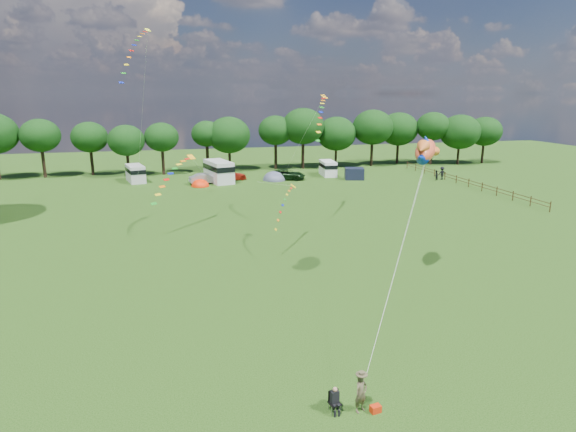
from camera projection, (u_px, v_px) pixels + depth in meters
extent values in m
plane|color=black|center=(321.00, 315.00, 28.23)|extent=(180.00, 180.00, 0.00)
cylinder|color=black|center=(44.00, 164.00, 73.83)|extent=(0.49, 0.49, 4.25)
ellipsoid|color=black|center=(40.00, 135.00, 72.76)|extent=(5.86, 5.86, 4.98)
cylinder|color=black|center=(92.00, 163.00, 76.05)|extent=(0.47, 0.47, 3.90)
ellipsoid|color=black|center=(89.00, 137.00, 75.06)|extent=(5.58, 5.58, 4.74)
cylinder|color=black|center=(128.00, 165.00, 74.55)|extent=(0.44, 0.44, 3.56)
ellipsoid|color=black|center=(126.00, 140.00, 73.59)|extent=(5.56, 5.56, 4.73)
cylinder|color=black|center=(163.00, 162.00, 76.63)|extent=(0.47, 0.47, 3.95)
ellipsoid|color=black|center=(162.00, 137.00, 75.65)|extent=(5.33, 5.33, 4.53)
cylinder|color=black|center=(208.00, 158.00, 79.94)|extent=(0.50, 0.50, 4.33)
ellipsoid|color=black|center=(207.00, 134.00, 78.95)|extent=(4.95, 4.95, 4.21)
cylinder|color=black|center=(230.00, 161.00, 80.48)|extent=(0.43, 0.43, 3.31)
ellipsoid|color=black|center=(229.00, 135.00, 79.42)|extent=(7.03, 7.03, 5.98)
cylinder|color=black|center=(276.00, 156.00, 82.42)|extent=(0.50, 0.50, 4.36)
ellipsoid|color=black|center=(276.00, 130.00, 81.34)|extent=(5.84, 5.84, 4.97)
cylinder|color=black|center=(303.00, 155.00, 82.64)|extent=(0.51, 0.51, 4.55)
ellipsoid|color=black|center=(303.00, 126.00, 81.42)|extent=(7.15, 7.15, 6.08)
cylinder|color=black|center=(336.00, 158.00, 84.92)|extent=(0.42, 0.42, 3.21)
ellipsoid|color=black|center=(336.00, 134.00, 83.89)|extent=(6.90, 6.90, 5.86)
cylinder|color=black|center=(372.00, 154.00, 85.69)|extent=(0.48, 0.48, 4.17)
ellipsoid|color=black|center=(373.00, 127.00, 84.51)|extent=(7.16, 7.16, 6.09)
cylinder|color=black|center=(397.00, 154.00, 88.96)|extent=(0.45, 0.45, 3.66)
ellipsoid|color=black|center=(399.00, 129.00, 87.85)|extent=(7.05, 7.05, 5.99)
cylinder|color=black|center=(431.00, 152.00, 87.73)|extent=(0.52, 0.52, 4.65)
ellipsoid|color=black|center=(433.00, 126.00, 86.61)|extent=(5.96, 5.96, 5.06)
cylinder|color=black|center=(458.00, 156.00, 87.77)|extent=(0.42, 0.42, 3.19)
ellipsoid|color=black|center=(460.00, 132.00, 86.71)|extent=(7.23, 7.23, 6.14)
cylinder|color=black|center=(483.00, 154.00, 89.36)|extent=(0.44, 0.44, 3.52)
ellipsoid|color=black|center=(485.00, 131.00, 88.35)|extent=(6.22, 6.22, 5.28)
cylinder|color=#472D19|center=(550.00, 207.00, 52.46)|extent=(0.12, 0.12, 1.20)
cylinder|color=#472D19|center=(531.00, 201.00, 55.28)|extent=(0.12, 0.12, 1.20)
cylinder|color=#472D19|center=(541.00, 201.00, 53.78)|extent=(0.08, 3.00, 0.08)
cylinder|color=#472D19|center=(540.00, 204.00, 53.88)|extent=(0.08, 3.00, 0.08)
cylinder|color=#472D19|center=(513.00, 196.00, 58.10)|extent=(0.12, 0.12, 1.20)
cylinder|color=#472D19|center=(522.00, 195.00, 56.60)|extent=(0.08, 3.00, 0.08)
cylinder|color=#472D19|center=(521.00, 199.00, 56.70)|extent=(0.08, 3.00, 0.08)
cylinder|color=#472D19|center=(497.00, 191.00, 60.92)|extent=(0.12, 0.12, 1.20)
cylinder|color=#472D19|center=(505.00, 191.00, 59.43)|extent=(0.08, 3.00, 0.08)
cylinder|color=#472D19|center=(505.00, 194.00, 59.52)|extent=(0.08, 3.00, 0.08)
cylinder|color=#472D19|center=(482.00, 187.00, 63.74)|extent=(0.12, 0.12, 1.20)
cylinder|color=#472D19|center=(490.00, 186.00, 62.25)|extent=(0.08, 3.00, 0.08)
cylinder|color=#472D19|center=(489.00, 189.00, 62.35)|extent=(0.08, 3.00, 0.08)
cylinder|color=#472D19|center=(469.00, 183.00, 66.57)|extent=(0.12, 0.12, 1.20)
cylinder|color=#472D19|center=(476.00, 182.00, 65.07)|extent=(0.08, 3.00, 0.08)
cylinder|color=#472D19|center=(475.00, 185.00, 65.17)|extent=(0.08, 3.00, 0.08)
cylinder|color=#472D19|center=(456.00, 179.00, 69.39)|extent=(0.12, 0.12, 1.20)
cylinder|color=#472D19|center=(463.00, 179.00, 67.89)|extent=(0.08, 3.00, 0.08)
cylinder|color=#472D19|center=(462.00, 181.00, 67.99)|extent=(0.08, 3.00, 0.08)
cylinder|color=#472D19|center=(445.00, 176.00, 72.21)|extent=(0.12, 0.12, 1.20)
cylinder|color=#472D19|center=(451.00, 175.00, 70.71)|extent=(0.08, 3.00, 0.08)
cylinder|color=#472D19|center=(451.00, 178.00, 70.81)|extent=(0.08, 3.00, 0.08)
cylinder|color=#472D19|center=(434.00, 173.00, 75.03)|extent=(0.12, 0.12, 1.20)
cylinder|color=#472D19|center=(440.00, 172.00, 73.53)|extent=(0.08, 3.00, 0.08)
cylinder|color=#472D19|center=(440.00, 175.00, 73.63)|extent=(0.08, 3.00, 0.08)
cylinder|color=#472D19|center=(425.00, 170.00, 77.85)|extent=(0.12, 0.12, 1.20)
cylinder|color=#472D19|center=(430.00, 169.00, 76.36)|extent=(0.08, 3.00, 0.08)
cylinder|color=#472D19|center=(429.00, 172.00, 76.46)|extent=(0.08, 3.00, 0.08)
cylinder|color=#472D19|center=(416.00, 167.00, 80.68)|extent=(0.12, 0.12, 1.20)
cylinder|color=#472D19|center=(420.00, 166.00, 79.18)|extent=(0.08, 3.00, 0.08)
cylinder|color=#472D19|center=(420.00, 169.00, 79.28)|extent=(0.08, 3.00, 0.08)
cylinder|color=#472D19|center=(407.00, 165.00, 83.50)|extent=(0.12, 0.12, 1.20)
cylinder|color=#472D19|center=(411.00, 164.00, 82.00)|extent=(0.08, 3.00, 0.08)
cylinder|color=#472D19|center=(411.00, 166.00, 82.10)|extent=(0.08, 3.00, 0.08)
imported|color=gray|center=(205.00, 179.00, 68.99)|extent=(4.44, 2.23, 1.50)
imported|color=#AB2111|center=(230.00, 176.00, 71.49)|extent=(5.51, 4.03, 1.52)
imported|color=black|center=(287.00, 175.00, 72.44)|extent=(6.11, 4.47, 1.52)
cube|color=#BEBDC0|center=(135.00, 173.00, 70.51)|extent=(3.15, 5.25, 2.45)
cube|color=black|center=(135.00, 170.00, 70.38)|extent=(3.21, 5.35, 0.58)
cylinder|color=black|center=(138.00, 181.00, 69.39)|extent=(0.73, 0.40, 0.69)
cylinder|color=black|center=(134.00, 178.00, 72.05)|extent=(0.73, 0.40, 0.69)
cube|color=silver|center=(219.00, 171.00, 70.28)|extent=(4.03, 6.65, 3.10)
cube|color=black|center=(219.00, 167.00, 70.13)|extent=(4.11, 6.78, 0.73)
cylinder|color=black|center=(224.00, 181.00, 68.88)|extent=(0.92, 0.52, 0.87)
cylinder|color=black|center=(215.00, 177.00, 72.23)|extent=(0.92, 0.52, 0.87)
cube|color=white|center=(328.00, 168.00, 75.94)|extent=(2.41, 4.78, 2.31)
cube|color=black|center=(328.00, 165.00, 75.82)|extent=(2.45, 4.88, 0.55)
cylinder|color=black|center=(330.00, 175.00, 74.75)|extent=(0.67, 0.30, 0.65)
cylinder|color=black|center=(326.00, 172.00, 77.53)|extent=(0.67, 0.30, 0.65)
ellipsoid|color=#F82C07|center=(200.00, 186.00, 67.33)|extent=(2.38, 2.74, 1.96)
cylinder|color=#F82C07|center=(200.00, 186.00, 67.32)|extent=(2.50, 2.50, 0.08)
ellipsoid|color=#4A5066|center=(274.00, 180.00, 72.11)|extent=(3.33, 3.83, 2.60)
cylinder|color=#4A5066|center=(274.00, 180.00, 72.11)|extent=(3.49, 3.49, 0.08)
cube|color=black|center=(354.00, 174.00, 72.58)|extent=(3.28, 2.92, 1.73)
imported|color=brown|center=(361.00, 393.00, 19.44)|extent=(0.72, 0.61, 1.66)
cylinder|color=#99999E|center=(332.00, 411.00, 19.31)|extent=(0.02, 0.02, 0.41)
cylinder|color=#99999E|center=(341.00, 410.00, 19.40)|extent=(0.02, 0.02, 0.41)
cylinder|color=#99999E|center=(329.00, 405.00, 19.67)|extent=(0.02, 0.02, 0.41)
cylinder|color=#99999E|center=(338.00, 404.00, 19.76)|extent=(0.02, 0.02, 0.41)
cube|color=black|center=(335.00, 403.00, 19.48)|extent=(0.53, 0.52, 0.04)
cube|color=black|center=(333.00, 395.00, 19.62)|extent=(0.46, 0.13, 0.48)
cube|color=black|center=(335.00, 397.00, 19.45)|extent=(0.37, 0.27, 0.51)
sphere|color=tan|center=(335.00, 389.00, 19.34)|extent=(0.19, 0.19, 0.19)
cube|color=red|center=(376.00, 409.00, 19.54)|extent=(0.47, 0.35, 0.31)
ellipsoid|color=#EA532E|center=(425.00, 151.00, 31.88)|extent=(3.07, 3.40, 1.94)
ellipsoid|color=#F0F636|center=(425.00, 153.00, 31.92)|extent=(1.91, 2.12, 1.06)
cone|color=orange|center=(422.00, 148.00, 30.52)|extent=(1.41, 1.46, 1.02)
cone|color=#0127B0|center=(421.00, 158.00, 30.67)|extent=(1.41, 1.46, 1.02)
cone|color=#0127B0|center=(426.00, 141.00, 31.81)|extent=(1.12, 1.09, 0.86)
sphere|color=white|center=(423.00, 146.00, 33.00)|extent=(0.32, 0.32, 0.32)
sphere|color=black|center=(423.00, 146.00, 33.09)|extent=(0.16, 0.16, 0.16)
cube|color=#ECF82D|center=(148.00, 30.00, 50.81)|extent=(0.72, 0.69, 0.34)
cube|color=red|center=(145.00, 32.00, 50.34)|extent=(0.53, 0.45, 0.09)
cube|color=orange|center=(142.00, 34.00, 49.88)|extent=(0.53, 0.45, 0.10)
cube|color=yellow|center=(140.00, 37.00, 49.43)|extent=(0.52, 0.44, 0.11)
cube|color=#198C1E|center=(137.00, 40.00, 49.01)|extent=(0.52, 0.44, 0.12)
cube|color=#0C1EB2|center=(134.00, 45.00, 48.61)|extent=(0.52, 0.44, 0.13)
cube|color=red|center=(132.00, 51.00, 48.22)|extent=(0.52, 0.43, 0.14)
cube|color=orange|center=(129.00, 57.00, 47.86)|extent=(0.51, 0.43, 0.15)
cube|color=yellow|center=(126.00, 65.00, 47.51)|extent=(0.51, 0.42, 0.15)
cube|color=#198C1E|center=(124.00, 73.00, 47.19)|extent=(0.51, 0.42, 0.16)
cube|color=#0C1EB2|center=(121.00, 83.00, 46.88)|extent=(0.50, 0.41, 0.17)
cube|color=#FFAC15|center=(191.00, 157.00, 46.45)|extent=(0.90, 0.89, 0.42)
cube|color=red|center=(187.00, 159.00, 45.96)|extent=(0.64, 0.60, 0.12)
cube|color=orange|center=(183.00, 161.00, 45.47)|extent=(0.63, 0.59, 0.13)
cube|color=yellow|center=(179.00, 164.00, 45.01)|extent=(0.63, 0.59, 0.14)
cube|color=#198C1E|center=(175.00, 168.00, 44.57)|extent=(0.63, 0.59, 0.15)
cube|color=#0C1EB2|center=(171.00, 174.00, 44.15)|extent=(0.63, 0.58, 0.16)
cube|color=red|center=(166.00, 180.00, 43.75)|extent=(0.62, 0.58, 0.17)
cube|color=orange|center=(162.00, 187.00, 43.37)|extent=(0.62, 0.57, 0.18)
cube|color=yellow|center=(158.00, 195.00, 43.00)|extent=(0.61, 0.57, 0.19)
cube|color=#198C1E|center=(154.00, 204.00, 42.66)|extent=(0.61, 0.56, 0.20)
cube|color=yellow|center=(293.00, 186.00, 41.53)|extent=(0.61, 0.66, 0.33)
cube|color=red|center=(291.00, 188.00, 40.97)|extent=(0.35, 0.53, 0.09)
cube|color=orange|center=(289.00, 191.00, 40.42)|extent=(0.35, 0.53, 0.10)
cube|color=yellow|center=(287.00, 195.00, 39.88)|extent=(0.35, 0.52, 0.11)
cube|color=#198C1E|center=(285.00, 199.00, 39.37)|extent=(0.34, 0.52, 0.12)
cube|color=#0C1EB2|center=(283.00, 205.00, 38.88)|extent=(0.34, 0.52, 0.13)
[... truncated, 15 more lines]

